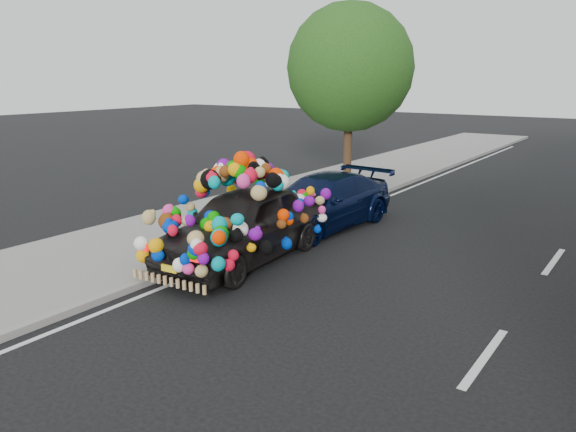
{
  "coord_description": "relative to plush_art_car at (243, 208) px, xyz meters",
  "views": [
    {
      "loc": [
        5.36,
        -7.3,
        3.76
      ],
      "look_at": [
        -0.36,
        0.97,
        1.24
      ],
      "focal_mm": 35.0,
      "sensor_mm": 36.0,
      "label": 1
    }
  ],
  "objects": [
    {
      "name": "ground",
      "position": [
        1.8,
        -1.43,
        -1.12
      ],
      "size": [
        100.0,
        100.0,
        0.0
      ],
      "primitive_type": "plane",
      "color": "black",
      "rests_on": "ground"
    },
    {
      "name": "sidewalk",
      "position": [
        -2.5,
        -1.43,
        -1.06
      ],
      "size": [
        4.0,
        60.0,
        0.12
      ],
      "primitive_type": "cube",
      "color": "gray",
      "rests_on": "ground"
    },
    {
      "name": "kerb",
      "position": [
        -0.55,
        -1.43,
        -1.05
      ],
      "size": [
        0.15,
        60.0,
        0.13
      ],
      "primitive_type": "cube",
      "color": "gray",
      "rests_on": "ground"
    },
    {
      "name": "lane_markings",
      "position": [
        5.4,
        -1.43,
        -1.11
      ],
      "size": [
        6.0,
        50.0,
        0.01
      ],
      "primitive_type": null,
      "color": "silver",
      "rests_on": "ground"
    },
    {
      "name": "tree_near_sidewalk",
      "position": [
        -2.0,
        8.07,
        2.91
      ],
      "size": [
        4.2,
        4.2,
        6.13
      ],
      "color": "#332114",
      "rests_on": "ground"
    },
    {
      "name": "plush_art_car",
      "position": [
        0.0,
        0.0,
        0.0
      ],
      "size": [
        2.47,
        4.82,
        2.18
      ],
      "rotation": [
        0.0,
        0.0,
        0.07
      ],
      "color": "black",
      "rests_on": "ground"
    },
    {
      "name": "navy_sedan",
      "position": [
        -0.0,
        3.11,
        -0.45
      ],
      "size": [
        2.24,
        4.75,
        1.34
      ],
      "primitive_type": "imported",
      "rotation": [
        0.0,
        0.0,
        -0.08
      ],
      "color": "black",
      "rests_on": "ground"
    }
  ]
}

